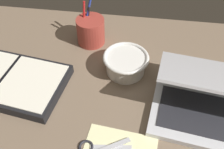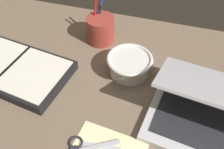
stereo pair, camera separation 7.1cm
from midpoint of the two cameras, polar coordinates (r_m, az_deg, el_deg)
desk_top at (r=71.62cm, az=2.52°, el=-10.46°), size 140.00×100.00×2.00cm
laptop at (r=72.28cm, az=25.79°, el=-9.08°), size 38.47×30.35×15.13cm
bowl at (r=79.49cm, az=6.58°, el=2.15°), size 14.60×14.60×6.54cm
pen_cup at (r=90.76cm, az=-0.38°, el=10.21°), size 9.92×9.92×16.57cm
planner at (r=85.33cm, az=-19.56°, el=1.15°), size 39.00×25.82×3.50cm
scissors at (r=66.05cm, az=-3.66°, el=-16.47°), size 13.76×8.53×0.80cm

